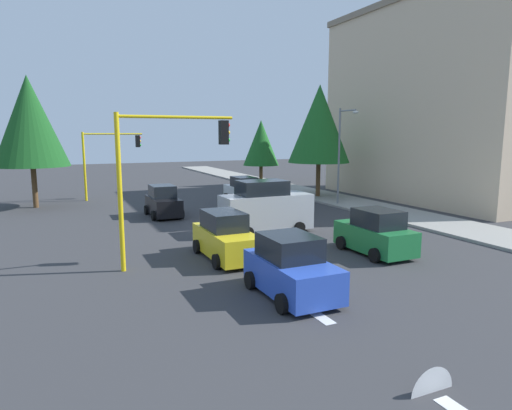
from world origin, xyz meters
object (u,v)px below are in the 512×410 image
at_px(car_blue, 291,269).
at_px(tree_roadside_far, 261,143).
at_px(traffic_signal_near_right, 166,160).
at_px(tree_roadside_mid, 319,124).
at_px(tree_opposite_side, 30,121).
at_px(car_green, 375,234).
at_px(car_white, 243,191).
at_px(street_lamp_curbside, 342,146).
at_px(car_orange, 272,199).
at_px(car_black, 163,202).
at_px(delivery_van_silver, 265,208).
at_px(car_yellow, 225,237).
at_px(traffic_signal_far_right, 109,152).

bearing_deg(car_blue, tree_roadside_far, 156.76).
xyz_separation_m(traffic_signal_near_right, tree_roadside_mid, (-14.00, 15.74, 1.77)).
height_order(tree_opposite_side, car_green, tree_opposite_side).
xyz_separation_m(tree_roadside_far, car_blue, (28.95, -12.43, -3.40)).
height_order(tree_roadside_mid, car_white, tree_roadside_mid).
distance_m(traffic_signal_near_right, street_lamp_curbside, 17.77).
bearing_deg(car_orange, car_white, 179.01).
relative_size(street_lamp_curbside, car_black, 1.88).
bearing_deg(tree_opposite_side, car_black, 46.42).
bearing_deg(delivery_van_silver, car_orange, 150.46).
xyz_separation_m(street_lamp_curbside, car_white, (-4.55, -5.78, -3.45)).
bearing_deg(traffic_signal_near_right, car_blue, 29.60).
bearing_deg(car_green, tree_opposite_side, -145.10).
distance_m(car_blue, car_green, 6.57).
bearing_deg(car_blue, traffic_signal_near_right, -150.40).
bearing_deg(tree_opposite_side, car_blue, 19.37).
xyz_separation_m(car_green, car_yellow, (-2.02, -6.22, 0.00)).
xyz_separation_m(delivery_van_silver, car_black, (-6.85, -3.92, -0.39)).
xyz_separation_m(tree_opposite_side, car_white, (3.84, 14.42, -5.16)).
relative_size(traffic_signal_near_right, car_blue, 1.60).
bearing_deg(street_lamp_curbside, traffic_signal_near_right, -57.25).
relative_size(tree_opposite_side, car_orange, 2.27).
bearing_deg(car_blue, traffic_signal_far_right, -173.79).
bearing_deg(tree_roadside_far, car_black, -44.66).
relative_size(traffic_signal_far_right, car_green, 1.42).
relative_size(tree_roadside_far, car_white, 1.60).
bearing_deg(tree_roadside_far, car_white, -31.70).
xyz_separation_m(traffic_signal_far_right, car_black, (9.15, 2.15, -2.90)).
bearing_deg(tree_roadside_far, delivery_van_silver, -24.39).
height_order(tree_roadside_mid, car_yellow, tree_roadside_mid).
bearing_deg(car_orange, tree_roadside_mid, 126.17).
distance_m(car_green, car_black, 14.30).
bearing_deg(delivery_van_silver, traffic_signal_far_right, -159.21).
distance_m(delivery_van_silver, car_white, 10.60).
bearing_deg(car_white, car_green, -1.85).
relative_size(delivery_van_silver, car_black, 1.29).
xyz_separation_m(traffic_signal_far_right, tree_roadside_far, (-4.00, 15.14, 0.50)).
bearing_deg(street_lamp_curbside, car_blue, -39.80).
bearing_deg(car_blue, street_lamp_curbside, 140.20).
xyz_separation_m(tree_roadside_mid, car_black, (3.15, -13.49, -5.09)).
xyz_separation_m(tree_roadside_mid, delivery_van_silver, (10.00, -9.57, -4.70)).
height_order(tree_roadside_far, tree_opposite_side, tree_opposite_side).
height_order(traffic_signal_near_right, tree_roadside_far, tree_roadside_far).
relative_size(tree_roadside_far, car_blue, 1.76).
relative_size(tree_roadside_mid, car_blue, 2.44).
bearing_deg(tree_roadside_far, tree_opposite_side, -73.69).
bearing_deg(tree_roadside_far, car_green, -14.27).
bearing_deg(tree_roadside_far, traffic_signal_near_right, -32.42).
distance_m(traffic_signal_far_right, car_blue, 25.26).
xyz_separation_m(traffic_signal_far_right, delivery_van_silver, (16.00, 6.08, -2.51)).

